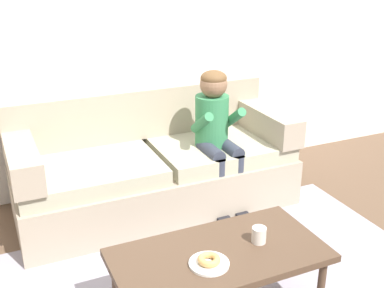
# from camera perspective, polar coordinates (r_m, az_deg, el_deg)

# --- Properties ---
(ground) EXTENTS (10.00, 10.00, 0.00)m
(ground) POSITION_cam_1_polar(r_m,az_deg,el_deg) (3.36, 1.96, -13.20)
(ground) COLOR brown
(wall_back) EXTENTS (8.00, 0.10, 2.80)m
(wall_back) POSITION_cam_1_polar(r_m,az_deg,el_deg) (4.09, -6.72, 14.24)
(wall_back) COLOR silver
(wall_back) RESTS_ON ground
(area_rug) EXTENTS (2.64, 1.69, 0.01)m
(area_rug) POSITION_cam_1_polar(r_m,az_deg,el_deg) (3.18, 4.02, -15.44)
(area_rug) COLOR #9993A3
(area_rug) RESTS_ON ground
(couch) EXTENTS (2.15, 0.90, 0.90)m
(couch) POSITION_cam_1_polar(r_m,az_deg,el_deg) (3.85, -4.57, -2.75)
(couch) COLOR tan
(couch) RESTS_ON ground
(coffee_table) EXTENTS (1.15, 0.59, 0.43)m
(coffee_table) POSITION_cam_1_polar(r_m,az_deg,el_deg) (2.67, 3.22, -13.36)
(coffee_table) COLOR #4C3828
(coffee_table) RESTS_ON ground
(person_child) EXTENTS (0.34, 0.58, 1.10)m
(person_child) POSITION_cam_1_polar(r_m,az_deg,el_deg) (3.72, 2.88, 1.98)
(person_child) COLOR #337A4C
(person_child) RESTS_ON ground
(plate) EXTENTS (0.21, 0.21, 0.01)m
(plate) POSITION_cam_1_polar(r_m,az_deg,el_deg) (2.55, 2.02, -13.92)
(plate) COLOR white
(plate) RESTS_ON coffee_table
(donut) EXTENTS (0.16, 0.16, 0.04)m
(donut) POSITION_cam_1_polar(r_m,az_deg,el_deg) (2.54, 2.03, -13.46)
(donut) COLOR tan
(donut) RESTS_ON plate
(mug) EXTENTS (0.08, 0.08, 0.09)m
(mug) POSITION_cam_1_polar(r_m,az_deg,el_deg) (2.73, 7.90, -10.57)
(mug) COLOR silver
(mug) RESTS_ON coffee_table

